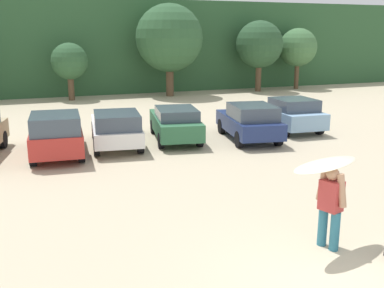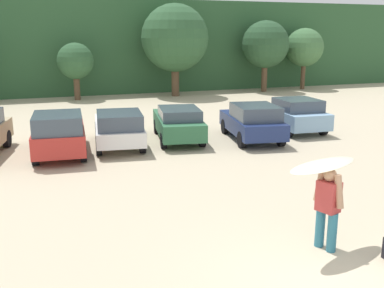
{
  "view_description": "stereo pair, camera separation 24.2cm",
  "coord_description": "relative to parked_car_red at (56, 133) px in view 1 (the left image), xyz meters",
  "views": [
    {
      "loc": [
        -5.08,
        -6.12,
        4.4
      ],
      "look_at": [
        -0.61,
        5.54,
        1.36
      ],
      "focal_mm": 42.45,
      "sensor_mm": 36.0,
      "label": 1
    },
    {
      "loc": [
        -4.85,
        -6.21,
        4.4
      ],
      "look_at": [
        -0.61,
        5.54,
        1.36
      ],
      "focal_mm": 42.45,
      "sensor_mm": 36.0,
      "label": 2
    }
  ],
  "objects": [
    {
      "name": "tree_center_right",
      "position": [
        20.16,
        14.85,
        2.46
      ],
      "size": [
        3.04,
        3.04,
        4.86
      ],
      "color": "brown",
      "rests_on": "ground_plane"
    },
    {
      "name": "person_adult",
      "position": [
        4.67,
        -9.71,
        0.14
      ],
      "size": [
        0.44,
        0.73,
        1.75
      ],
      "rotation": [
        0.0,
        0.0,
        3.45
      ],
      "color": "teal",
      "rests_on": "ground_plane"
    },
    {
      "name": "surfboard_cream",
      "position": [
        4.56,
        -9.63,
        0.96
      ],
      "size": [
        2.0,
        1.07,
        0.13
      ],
      "rotation": [
        0.0,
        0.0,
        3.43
      ],
      "color": "beige"
    },
    {
      "name": "parked_car_red",
      "position": [
        0.0,
        0.0,
        0.0
      ],
      "size": [
        2.16,
        4.4,
        1.67
      ],
      "rotation": [
        0.0,
        0.0,
        1.48
      ],
      "color": "#B72D28",
      "rests_on": "ground_plane"
    },
    {
      "name": "tree_center_left",
      "position": [
        16.44,
        14.52,
        2.73
      ],
      "size": [
        3.6,
        3.6,
        5.41
      ],
      "color": "brown",
      "rests_on": "ground_plane"
    },
    {
      "name": "parked_car_sky_blue",
      "position": [
        10.52,
        0.87,
        -0.07
      ],
      "size": [
        2.17,
        4.1,
        1.54
      ],
      "rotation": [
        0.0,
        0.0,
        1.5
      ],
      "color": "#84ADD1",
      "rests_on": "ground_plane"
    },
    {
      "name": "parked_car_navy",
      "position": [
        7.84,
        -0.22,
        -0.04
      ],
      "size": [
        2.49,
        4.38,
        1.56
      ],
      "rotation": [
        0.0,
        0.0,
        1.4
      ],
      "color": "navy",
      "rests_on": "ground_plane"
    },
    {
      "name": "tree_ridge_back",
      "position": [
        9.11,
        14.37,
        3.24
      ],
      "size": [
        4.77,
        4.77,
        6.5
      ],
      "color": "brown",
      "rests_on": "ground_plane"
    },
    {
      "name": "parked_car_white",
      "position": [
        2.32,
        0.6,
        -0.06
      ],
      "size": [
        2.4,
        4.78,
        1.5
      ],
      "rotation": [
        0.0,
        0.0,
        1.44
      ],
      "color": "white",
      "rests_on": "ground_plane"
    },
    {
      "name": "parked_car_forest_green",
      "position": [
        4.9,
        0.86,
        -0.09
      ],
      "size": [
        2.45,
        4.57,
        1.43
      ],
      "rotation": [
        0.0,
        0.0,
        1.39
      ],
      "color": "#2D6642",
      "rests_on": "ground_plane"
    },
    {
      "name": "hillside_ridge",
      "position": [
        3.92,
        22.54,
        2.59
      ],
      "size": [
        108.0,
        12.0,
        6.89
      ],
      "primitive_type": "cube",
      "color": "#2D5633",
      "rests_on": "ground_plane"
    },
    {
      "name": "ground_plane",
      "position": [
        3.92,
        -10.79,
        -0.85
      ],
      "size": [
        120.0,
        120.0,
        0.0
      ],
      "primitive_type": "plane",
      "color": "#C1B293"
    },
    {
      "name": "tree_far_left",
      "position": [
        2.18,
        14.68,
        1.74
      ],
      "size": [
        2.44,
        2.44,
        3.84
      ],
      "color": "brown",
      "rests_on": "ground_plane"
    }
  ]
}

